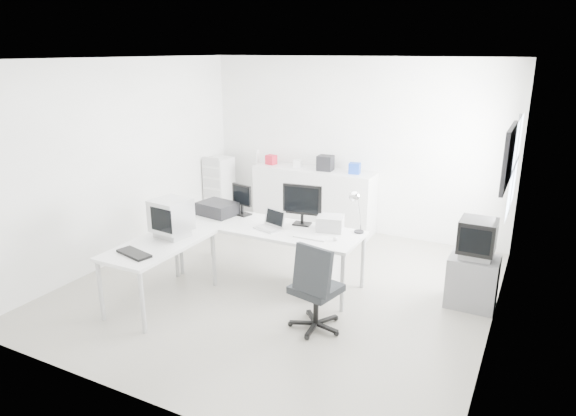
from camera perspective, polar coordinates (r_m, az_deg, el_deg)
The scene contains 30 objects.
floor at distance 6.62m, azimuth -0.80°, elevation -8.75°, with size 5.00×5.00×0.01m, color beige.
ceiling at distance 5.95m, azimuth -0.91°, elevation 16.26°, with size 5.00×5.00×0.01m, color white.
back_wall at distance 8.38m, azimuth 7.24°, elevation 6.78°, with size 5.00×0.02×2.80m, color white.
left_wall at distance 7.61m, azimuth -17.79°, elevation 5.03°, with size 0.02×5.00×2.80m, color white.
right_wall at distance 5.47m, azimuth 22.95°, elevation -0.09°, with size 0.02×5.00×2.80m, color white.
window at distance 6.59m, azimuth 23.90°, elevation 4.36°, with size 0.02×1.20×1.10m, color white, non-canonical shape.
wall_picture at distance 5.46m, azimuth 23.34°, elevation 5.25°, with size 0.04×0.90×0.60m, color black, non-canonical shape.
main_desk at distance 6.66m, azimuth -2.12°, elevation -5.08°, with size 2.40×0.80×0.75m, color silver, non-canonical shape.
side_desk at distance 6.29m, azimuth -13.93°, elevation -6.98°, with size 0.70×1.40×0.75m, color silver, non-canonical shape.
drawer_pedestal at distance 6.44m, azimuth 3.59°, elevation -6.62°, with size 0.40×0.50×0.60m, color silver.
inkjet_printer at distance 7.01m, azimuth -7.84°, elevation -0.06°, with size 0.49×0.38×0.17m, color black.
lcd_monitor_small at distance 6.93m, azimuth -5.13°, elevation 0.88°, with size 0.33×0.19×0.41m, color black, non-canonical shape.
lcd_monitor_large at distance 6.50m, azimuth 1.59°, elevation 0.36°, with size 0.51×0.20×0.53m, color black, non-canonical shape.
laptop at distance 6.39m, azimuth -2.21°, elevation -1.54°, with size 0.29×0.30×0.19m, color #B7B7BA, non-canonical shape.
white_keyboard at distance 6.12m, azimuth 2.49°, elevation -3.29°, with size 0.40×0.13×0.02m, color silver.
white_mouse at distance 6.04m, azimuth 5.28°, elevation -3.41°, with size 0.06×0.06×0.06m, color silver.
laser_printer at distance 6.37m, azimuth 4.71°, elevation -1.69°, with size 0.32×0.27×0.18m, color #A4A4A4.
desk_lamp at distance 6.28m, azimuth 7.97°, elevation -0.57°, with size 0.17×0.17×0.50m, color silver, non-canonical shape.
crt_monitor at distance 6.26m, azimuth -12.83°, elevation -1.24°, with size 0.37×0.37×0.43m, color #B7B7BA, non-canonical shape.
black_keyboard at distance 5.88m, azimuth -16.73°, elevation -4.87°, with size 0.44×0.18×0.03m, color black.
office_chair at distance 5.51m, azimuth 3.17°, elevation -8.48°, with size 0.59×0.59×1.03m, color #232628, non-canonical shape.
tv_cabinet at distance 6.43m, azimuth 19.79°, elevation -7.69°, with size 0.55×0.45×0.60m, color slate.
crt_tv at distance 6.24m, azimuth 20.28°, elevation -3.29°, with size 0.50×0.48×0.45m, color black, non-canonical shape.
sideboard at distance 8.55m, azimuth 2.85°, elevation 1.00°, with size 2.05×0.51×1.02m, color silver.
clutter_box_a at distance 8.76m, azimuth -1.88°, elevation 5.38°, with size 0.16×0.14×0.16m, color red.
clutter_box_b at distance 8.54m, azimuth 1.07°, elevation 4.95°, with size 0.12×0.11×0.12m, color silver.
clutter_box_c at distance 8.32m, azimuth 4.18°, elevation 5.01°, with size 0.24×0.22×0.24m, color black.
clutter_box_d at distance 8.15m, azimuth 7.41°, elevation 4.39°, with size 0.17×0.15×0.17m, color #173CA6.
clutter_bottle at distance 8.93m, azimuth -3.45°, elevation 5.80°, with size 0.07×0.07×0.22m, color silver.
filing_cabinet at distance 9.16m, azimuth -7.60°, elevation 2.18°, with size 0.38×0.46×1.09m, color silver.
Camera 1 is at (2.79, -5.25, 2.90)m, focal length 32.00 mm.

